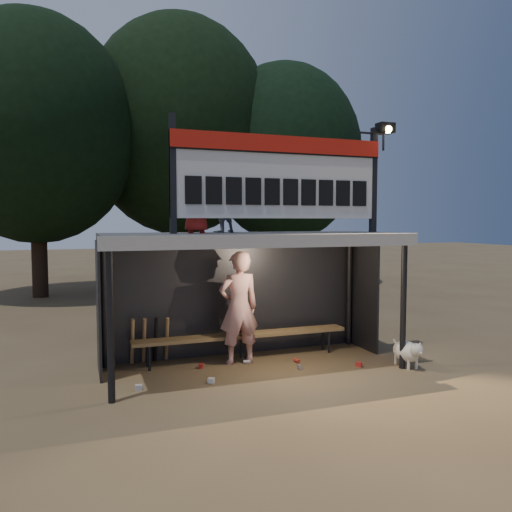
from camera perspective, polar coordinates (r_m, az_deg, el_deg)
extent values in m
plane|color=brown|center=(8.80, -0.36, -12.64)|extent=(80.00, 80.00, 0.00)
imported|color=white|center=(8.84, -1.98, -5.91)|extent=(0.75, 0.51, 2.00)
imported|color=slate|center=(8.71, -4.06, 6.00)|extent=(0.61, 0.56, 1.01)
imported|color=maroon|center=(8.37, -6.87, 6.15)|extent=(0.54, 0.39, 1.04)
cube|color=#393A3C|center=(8.44, -0.36, 2.23)|extent=(5.00, 2.00, 0.12)
cube|color=#BCB7AE|center=(7.49, 2.23, 1.69)|extent=(5.10, 0.06, 0.20)
cylinder|color=black|center=(7.21, -16.32, -7.53)|extent=(0.10, 0.10, 2.20)
cylinder|color=black|center=(8.88, 16.49, -5.37)|extent=(0.10, 0.10, 2.20)
cylinder|color=black|center=(8.98, -17.01, -5.28)|extent=(0.10, 0.10, 2.20)
cylinder|color=black|center=(10.37, 10.60, -3.95)|extent=(0.10, 0.10, 2.20)
cube|color=black|center=(9.49, -2.37, -4.61)|extent=(5.00, 0.04, 2.20)
cube|color=black|center=(8.58, -17.55, -5.72)|extent=(0.04, 1.00, 2.20)
cube|color=black|center=(10.08, 12.24, -4.20)|extent=(0.04, 1.00, 2.20)
cylinder|color=black|center=(9.39, -2.39, 1.73)|extent=(5.00, 0.06, 0.06)
cube|color=black|center=(8.12, -9.51, 9.24)|extent=(0.10, 0.10, 1.90)
cube|color=black|center=(9.51, 13.27, 8.41)|extent=(0.10, 0.10, 1.90)
cube|color=silver|center=(8.65, 2.80, 8.97)|extent=(3.80, 0.08, 1.40)
cube|color=red|center=(8.67, 2.94, 12.68)|extent=(3.80, 0.04, 0.28)
cube|color=black|center=(8.64, 2.95, 11.70)|extent=(3.80, 0.02, 0.03)
cube|color=black|center=(8.12, -7.18, 7.49)|extent=(0.27, 0.03, 0.45)
cube|color=black|center=(8.20, -4.84, 7.48)|extent=(0.27, 0.03, 0.45)
cube|color=black|center=(8.29, -2.55, 7.45)|extent=(0.27, 0.03, 0.45)
cube|color=black|center=(8.40, -0.32, 7.41)|extent=(0.27, 0.03, 0.45)
cube|color=black|center=(8.52, 1.86, 7.36)|extent=(0.27, 0.03, 0.45)
cube|color=black|center=(8.65, 3.97, 7.30)|extent=(0.27, 0.03, 0.45)
cube|color=black|center=(8.79, 6.02, 7.23)|extent=(0.27, 0.03, 0.45)
cube|color=black|center=(8.94, 8.00, 7.16)|extent=(0.27, 0.03, 0.45)
cube|color=black|center=(9.11, 9.91, 7.08)|extent=(0.27, 0.03, 0.45)
cube|color=black|center=(9.28, 11.75, 7.00)|extent=(0.27, 0.03, 0.45)
cylinder|color=black|center=(9.58, 13.10, 13.50)|extent=(0.50, 0.04, 0.04)
cylinder|color=black|center=(9.70, 14.36, 12.47)|extent=(0.04, 0.04, 0.30)
cube|color=black|center=(9.70, 14.55, 13.97)|extent=(0.30, 0.22, 0.18)
sphere|color=#FFD88C|center=(9.62, 14.86, 13.80)|extent=(0.14, 0.14, 0.14)
cube|color=olive|center=(9.19, -1.51, -9.02)|extent=(4.00, 0.35, 0.06)
cylinder|color=black|center=(8.77, -12.08, -11.27)|extent=(0.05, 0.05, 0.45)
cylinder|color=black|center=(9.00, -12.29, -10.88)|extent=(0.05, 0.05, 0.45)
cylinder|color=black|center=(9.13, -1.27, -10.56)|extent=(0.05, 0.05, 0.45)
cylinder|color=black|center=(9.36, -1.74, -10.21)|extent=(0.05, 0.05, 0.45)
cylinder|color=black|center=(9.79, 8.35, -9.61)|extent=(0.05, 0.05, 0.45)
cylinder|color=black|center=(10.00, 7.70, -9.31)|extent=(0.05, 0.05, 0.45)
cylinder|color=black|center=(18.01, -23.55, 1.60)|extent=(0.50, 0.50, 3.74)
ellipsoid|color=black|center=(18.25, -23.88, 13.14)|extent=(6.46, 6.46, 7.48)
cylinder|color=#311E16|center=(19.83, -8.69, 2.71)|extent=(0.50, 0.50, 4.18)
ellipsoid|color=black|center=(20.16, -8.81, 14.40)|extent=(7.22, 7.22, 8.36)
cylinder|color=black|center=(20.05, 3.18, 1.82)|extent=(0.50, 0.50, 3.52)
ellipsoid|color=black|center=(20.22, 3.22, 11.61)|extent=(6.08, 6.08, 7.04)
ellipsoid|color=silver|center=(9.17, 16.78, -10.39)|extent=(0.36, 0.58, 0.36)
sphere|color=beige|center=(8.93, 17.88, -10.20)|extent=(0.22, 0.22, 0.22)
cone|color=#EDE2C9|center=(8.86, 18.28, -10.46)|extent=(0.10, 0.10, 0.10)
cone|color=beige|center=(8.86, 17.71, -9.64)|extent=(0.06, 0.06, 0.07)
cone|color=beige|center=(8.92, 18.23, -9.56)|extent=(0.06, 0.06, 0.07)
cylinder|color=beige|center=(9.03, 17.04, -11.80)|extent=(0.05, 0.05, 0.18)
cylinder|color=white|center=(9.12, 17.86, -11.65)|extent=(0.05, 0.05, 0.18)
cylinder|color=#EFE3CE|center=(9.31, 15.69, -11.29)|extent=(0.05, 0.05, 0.18)
cylinder|color=white|center=(9.40, 16.50, -11.16)|extent=(0.05, 0.05, 0.18)
cylinder|color=beige|center=(9.39, 15.69, -9.59)|extent=(0.04, 0.16, 0.14)
cylinder|color=#A27B4B|center=(9.06, -13.95, -9.46)|extent=(0.07, 0.27, 0.84)
cylinder|color=#946845|center=(9.09, -12.68, -9.40)|extent=(0.07, 0.30, 0.83)
cylinder|color=black|center=(9.11, -11.41, -9.35)|extent=(0.07, 0.32, 0.83)
cylinder|color=olive|center=(9.14, -10.16, -9.29)|extent=(0.08, 0.35, 0.82)
cube|color=#A9201D|center=(8.81, -6.30, -12.39)|extent=(0.11, 0.12, 0.08)
cylinder|color=#B6B6BC|center=(8.75, 5.01, -12.51)|extent=(0.08, 0.13, 0.07)
cube|color=silver|center=(8.04, -5.15, -13.99)|extent=(0.12, 0.11, 0.08)
cylinder|color=red|center=(9.12, 4.69, -11.83)|extent=(0.09, 0.13, 0.07)
cube|color=#ACACB1|center=(7.90, -13.26, -14.42)|extent=(0.11, 0.08, 0.08)
cylinder|color=beige|center=(9.02, -1.05, -12.00)|extent=(0.14, 0.11, 0.07)
cube|color=red|center=(9.02, 11.69, -12.04)|extent=(0.12, 0.12, 0.08)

